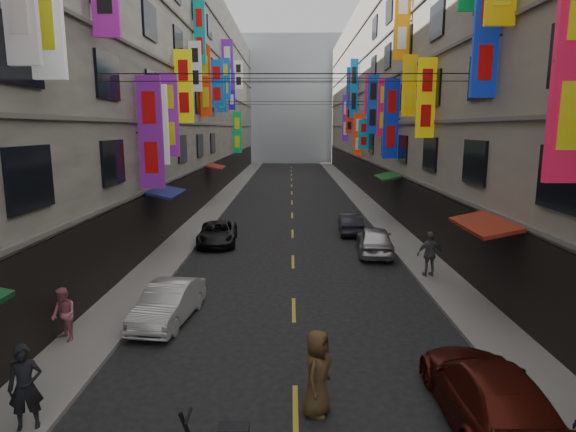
{
  "coord_description": "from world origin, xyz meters",
  "views": [
    {
      "loc": [
        -0.11,
        2.47,
        6.1
      ],
      "look_at": [
        -0.16,
        10.72,
        4.59
      ],
      "focal_mm": 30.0,
      "sensor_mm": 36.0,
      "label": 1
    }
  ],
  "objects_px": {
    "car_right_far": "(351,223)",
    "pedestrian_crossing": "(317,373)",
    "car_right_near": "(489,393)",
    "car_left_far": "(218,233)",
    "pedestrian_lnear": "(25,387)",
    "car_right_mid": "(375,240)",
    "scooter_far_right": "(369,237)",
    "car_left_mid": "(168,303)",
    "pedestrian_lfar": "(64,315)",
    "pedestrian_rfar": "(430,254)"
  },
  "relations": [
    {
      "from": "pedestrian_crossing",
      "to": "car_right_far",
      "type": "bearing_deg",
      "value": 13.52
    },
    {
      "from": "car_left_far",
      "to": "car_right_mid",
      "type": "height_order",
      "value": "car_right_mid"
    },
    {
      "from": "car_left_mid",
      "to": "pedestrian_lnear",
      "type": "height_order",
      "value": "pedestrian_lnear"
    },
    {
      "from": "pedestrian_rfar",
      "to": "pedestrian_crossing",
      "type": "xyz_separation_m",
      "value": [
        -5.12,
        -9.52,
        -0.1
      ]
    },
    {
      "from": "pedestrian_lnear",
      "to": "pedestrian_crossing",
      "type": "xyz_separation_m",
      "value": [
        5.87,
        0.7,
        -0.06
      ]
    },
    {
      "from": "car_right_near",
      "to": "car_left_far",
      "type": "bearing_deg",
      "value": -62.6
    },
    {
      "from": "car_left_mid",
      "to": "car_right_far",
      "type": "xyz_separation_m",
      "value": [
        7.4,
        13.09,
        -0.02
      ]
    },
    {
      "from": "car_left_mid",
      "to": "car_right_near",
      "type": "distance_m",
      "value": 9.63
    },
    {
      "from": "pedestrian_lnear",
      "to": "car_left_far",
      "type": "bearing_deg",
      "value": 64.83
    },
    {
      "from": "car_right_mid",
      "to": "car_right_far",
      "type": "relative_size",
      "value": 1.13
    },
    {
      "from": "car_right_far",
      "to": "pedestrian_lfar",
      "type": "bearing_deg",
      "value": 58.69
    },
    {
      "from": "pedestrian_crossing",
      "to": "scooter_far_right",
      "type": "bearing_deg",
      "value": 9.59
    },
    {
      "from": "car_right_near",
      "to": "pedestrian_crossing",
      "type": "xyz_separation_m",
      "value": [
        -3.54,
        0.34,
        0.26
      ]
    },
    {
      "from": "car_left_far",
      "to": "pedestrian_crossing",
      "type": "distance_m",
      "value": 16.1
    },
    {
      "from": "pedestrian_rfar",
      "to": "scooter_far_right",
      "type": "bearing_deg",
      "value": -81.33
    },
    {
      "from": "car_left_far",
      "to": "car_right_far",
      "type": "height_order",
      "value": "car_right_far"
    },
    {
      "from": "car_left_far",
      "to": "pedestrian_rfar",
      "type": "distance_m",
      "value": 11.29
    },
    {
      "from": "pedestrian_lfar",
      "to": "pedestrian_crossing",
      "type": "bearing_deg",
      "value": 12.47
    },
    {
      "from": "pedestrian_lnear",
      "to": "car_right_far",
      "type": "bearing_deg",
      "value": 44.71
    },
    {
      "from": "car_left_far",
      "to": "pedestrian_rfar",
      "type": "height_order",
      "value": "pedestrian_rfar"
    },
    {
      "from": "car_right_mid",
      "to": "car_right_far",
      "type": "bearing_deg",
      "value": -77.44
    },
    {
      "from": "car_left_mid",
      "to": "pedestrian_lfar",
      "type": "xyz_separation_m",
      "value": [
        -2.55,
        -1.67,
        0.27
      ]
    },
    {
      "from": "car_left_far",
      "to": "car_right_near",
      "type": "distance_m",
      "value": 17.72
    },
    {
      "from": "scooter_far_right",
      "to": "car_right_mid",
      "type": "bearing_deg",
      "value": 80.88
    },
    {
      "from": "car_left_far",
      "to": "scooter_far_right",
      "type": "bearing_deg",
      "value": -5.99
    },
    {
      "from": "scooter_far_right",
      "to": "car_right_near",
      "type": "relative_size",
      "value": 0.38
    },
    {
      "from": "car_right_far",
      "to": "pedestrian_crossing",
      "type": "xyz_separation_m",
      "value": [
        -2.94,
        -18.12,
        0.35
      ]
    },
    {
      "from": "car_left_mid",
      "to": "car_right_mid",
      "type": "bearing_deg",
      "value": 53.58
    },
    {
      "from": "car_right_near",
      "to": "scooter_far_right",
      "type": "bearing_deg",
      "value": -89.5
    },
    {
      "from": "car_left_mid",
      "to": "car_right_mid",
      "type": "distance_m",
      "value": 11.57
    },
    {
      "from": "car_right_mid",
      "to": "pedestrian_crossing",
      "type": "xyz_separation_m",
      "value": [
        -3.54,
        -13.39,
        0.25
      ]
    },
    {
      "from": "scooter_far_right",
      "to": "pedestrian_rfar",
      "type": "xyz_separation_m",
      "value": [
        1.56,
        -5.68,
        0.61
      ]
    },
    {
      "from": "car_left_mid",
      "to": "pedestrian_lfar",
      "type": "distance_m",
      "value": 3.06
    },
    {
      "from": "car_right_far",
      "to": "pedestrian_lnear",
      "type": "relative_size",
      "value": 2.07
    },
    {
      "from": "car_right_mid",
      "to": "car_left_far",
      "type": "bearing_deg",
      "value": -9.17
    },
    {
      "from": "car_left_far",
      "to": "car_right_mid",
      "type": "bearing_deg",
      "value": -18.6
    },
    {
      "from": "car_right_near",
      "to": "pedestrian_rfar",
      "type": "relative_size",
      "value": 2.54
    },
    {
      "from": "car_left_far",
      "to": "pedestrian_lnear",
      "type": "relative_size",
      "value": 2.38
    },
    {
      "from": "car_right_far",
      "to": "pedestrian_lnear",
      "type": "distance_m",
      "value": 20.79
    },
    {
      "from": "pedestrian_lfar",
      "to": "scooter_far_right",
      "type": "bearing_deg",
      "value": 86.32
    },
    {
      "from": "car_right_near",
      "to": "pedestrian_crossing",
      "type": "distance_m",
      "value": 3.56
    },
    {
      "from": "scooter_far_right",
      "to": "pedestrian_lfar",
      "type": "bearing_deg",
      "value": 39.63
    },
    {
      "from": "car_right_near",
      "to": "car_left_mid",
      "type": "bearing_deg",
      "value": -33.29
    },
    {
      "from": "pedestrian_lnear",
      "to": "pedestrian_rfar",
      "type": "height_order",
      "value": "pedestrian_rfar"
    },
    {
      "from": "car_left_far",
      "to": "car_right_near",
      "type": "bearing_deg",
      "value": -67.2
    },
    {
      "from": "pedestrian_lfar",
      "to": "car_right_mid",
      "type": "bearing_deg",
      "value": 81.63
    },
    {
      "from": "pedestrian_lfar",
      "to": "pedestrian_rfar",
      "type": "bearing_deg",
      "value": 64.99
    },
    {
      "from": "pedestrian_lfar",
      "to": "car_left_mid",
      "type": "bearing_deg",
      "value": 71.24
    },
    {
      "from": "scooter_far_right",
      "to": "pedestrian_rfar",
      "type": "relative_size",
      "value": 0.97
    },
    {
      "from": "car_left_mid",
      "to": "pedestrian_crossing",
      "type": "height_order",
      "value": "pedestrian_crossing"
    }
  ]
}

